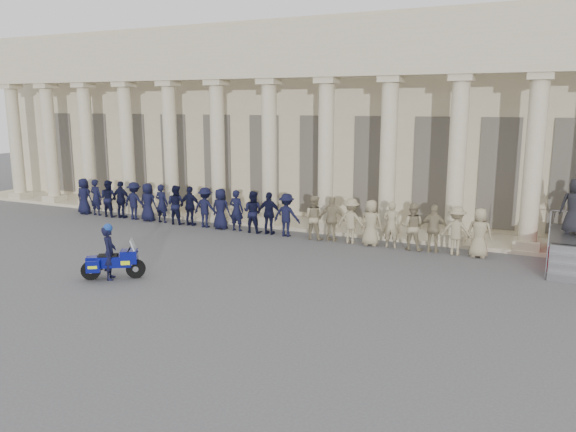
{
  "coord_description": "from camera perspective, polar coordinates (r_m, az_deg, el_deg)",
  "views": [
    {
      "loc": [
        9.81,
        -13.34,
        5.22
      ],
      "look_at": [
        1.94,
        3.09,
        1.6
      ],
      "focal_mm": 35.0,
      "sensor_mm": 36.0,
      "label": 1
    }
  ],
  "objects": [
    {
      "name": "building",
      "position": [
        29.76,
        6.44,
        9.83
      ],
      "size": [
        40.0,
        12.5,
        9.0
      ],
      "color": "#BCAF8D",
      "rests_on": "ground"
    },
    {
      "name": "motorcycle",
      "position": [
        17.89,
        -17.3,
        -4.47
      ],
      "size": [
        1.67,
        1.31,
        1.23
      ],
      "rotation": [
        0.0,
        0.0,
        0.58
      ],
      "color": "black",
      "rests_on": "ground"
    },
    {
      "name": "ground",
      "position": [
        17.36,
        -10.3,
        -6.44
      ],
      "size": [
        90.0,
        90.0,
        0.0
      ],
      "primitive_type": "plane",
      "color": "#4B4B4E",
      "rests_on": "ground"
    },
    {
      "name": "officer_rank",
      "position": [
        23.23,
        -3.58,
        0.43
      ],
      "size": [
        19.17,
        0.66,
        1.74
      ],
      "color": "black",
      "rests_on": "ground"
    },
    {
      "name": "rider",
      "position": [
        17.83,
        -17.7,
        -3.46
      ],
      "size": [
        0.66,
        0.72,
        1.73
      ],
      "rotation": [
        0.0,
        0.0,
        2.15
      ],
      "color": "black",
      "rests_on": "ground"
    }
  ]
}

